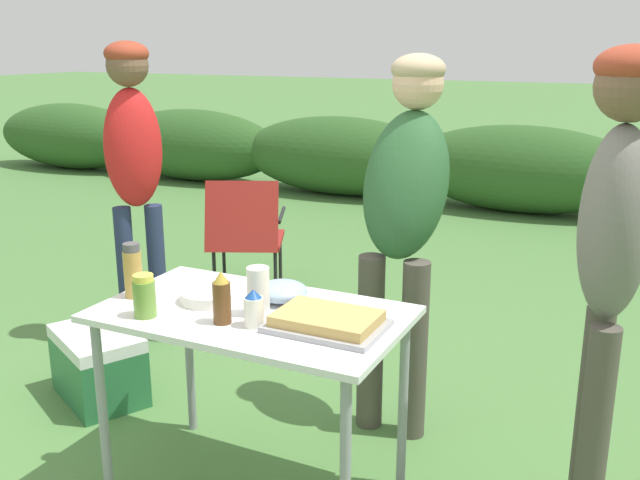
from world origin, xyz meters
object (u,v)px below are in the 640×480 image
object	(u,v)px
spice_jar	(133,271)
camp_chair_green_behind_table	(246,232)
beer_bottle	(222,299)
standing_person_in_navy_coat	(405,201)
mixing_bowl	(282,291)
standing_person_in_dark_puffer	(134,155)
mayo_bottle	(254,309)
plate_stack	(210,296)
relish_jar	(144,296)
cooler_box	(99,365)
food_tray	(327,321)
standing_person_in_red_jacket	(614,237)
folding_table	(252,331)
paper_cup_stack	(258,291)

from	to	relation	value
spice_jar	camp_chair_green_behind_table	distance (m)	2.01
beer_bottle	standing_person_in_navy_coat	xyz separation A→B (m)	(0.33, 0.91, 0.19)
mixing_bowl	standing_person_in_dark_puffer	size ratio (longest dim) A/B	0.12
mayo_bottle	plate_stack	bearing A→B (deg)	153.05
plate_stack	mixing_bowl	size ratio (longest dim) A/B	1.14
mayo_bottle	standing_person_in_dark_puffer	bearing A→B (deg)	142.19
plate_stack	relish_jar	world-z (taller)	relish_jar
standing_person_in_dark_puffer	camp_chair_green_behind_table	distance (m)	1.05
plate_stack	cooler_box	world-z (taller)	plate_stack
relish_jar	camp_chair_green_behind_table	size ratio (longest dim) A/B	0.18
spice_jar	standing_person_in_navy_coat	world-z (taller)	standing_person_in_navy_coat
food_tray	camp_chair_green_behind_table	distance (m)	2.36
mayo_bottle	relish_jar	distance (m)	0.40
camp_chair_green_behind_table	cooler_box	size ratio (longest dim) A/B	1.45
plate_stack	mayo_bottle	size ratio (longest dim) A/B	1.69
plate_stack	mixing_bowl	distance (m)	0.27
spice_jar	standing_person_in_red_jacket	world-z (taller)	standing_person_in_red_jacket
plate_stack	mayo_bottle	xyz separation A→B (m)	(0.27, -0.14, 0.04)
mixing_bowl	cooler_box	xyz separation A→B (m)	(-1.11, 0.18, -0.61)
relish_jar	standing_person_in_navy_coat	distance (m)	1.17
spice_jar	standing_person_in_navy_coat	bearing A→B (deg)	47.07
beer_bottle	standing_person_in_red_jacket	size ratio (longest dim) A/B	0.11
food_tray	camp_chair_green_behind_table	world-z (taller)	camp_chair_green_behind_table
food_tray	standing_person_in_navy_coat	world-z (taller)	standing_person_in_navy_coat
mixing_bowl	camp_chair_green_behind_table	xyz separation A→B (m)	(-1.19, 1.66, -0.31)
relish_jar	standing_person_in_dark_puffer	world-z (taller)	standing_person_in_dark_puffer
beer_bottle	standing_person_in_red_jacket	bearing A→B (deg)	22.28
spice_jar	mixing_bowl	bearing A→B (deg)	21.47
folding_table	standing_person_in_red_jacket	bearing A→B (deg)	16.60
food_tray	relish_jar	distance (m)	0.65
paper_cup_stack	camp_chair_green_behind_table	distance (m)	2.20
beer_bottle	cooler_box	size ratio (longest dim) A/B	0.33
mixing_bowl	camp_chair_green_behind_table	distance (m)	2.06
food_tray	folding_table	bearing A→B (deg)	174.06
folding_table	mixing_bowl	distance (m)	0.19
standing_person_in_navy_coat	standing_person_in_dark_puffer	bearing A→B (deg)	172.32
standing_person_in_dark_puffer	standing_person_in_navy_coat	bearing A→B (deg)	-51.09
relish_jar	plate_stack	bearing A→B (deg)	63.02
mayo_bottle	camp_chair_green_behind_table	distance (m)	2.30
paper_cup_stack	standing_person_in_red_jacket	xyz separation A→B (m)	(1.11, 0.36, 0.24)
mayo_bottle	cooler_box	distance (m)	1.38
standing_person_in_red_jacket	camp_chair_green_behind_table	xyz separation A→B (m)	(-2.29, 1.45, -0.60)
paper_cup_stack	spice_jar	size ratio (longest dim) A/B	0.83
paper_cup_stack	cooler_box	world-z (taller)	paper_cup_stack
folding_table	standing_person_in_navy_coat	bearing A→B (deg)	68.57
beer_bottle	cooler_box	distance (m)	1.31
standing_person_in_dark_puffer	plate_stack	bearing A→B (deg)	-84.40
standing_person_in_navy_coat	camp_chair_green_behind_table	xyz separation A→B (m)	(-1.44, 1.03, -0.55)
folding_table	spice_jar	world-z (taller)	spice_jar
paper_cup_stack	cooler_box	size ratio (longest dim) A/B	0.30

